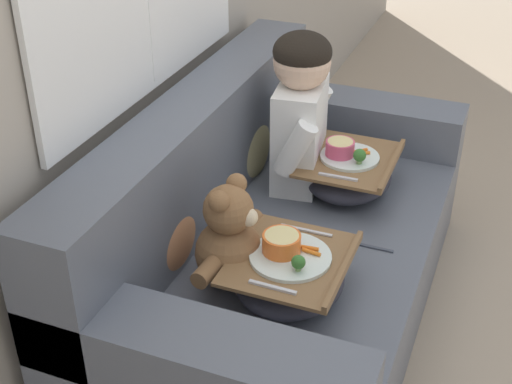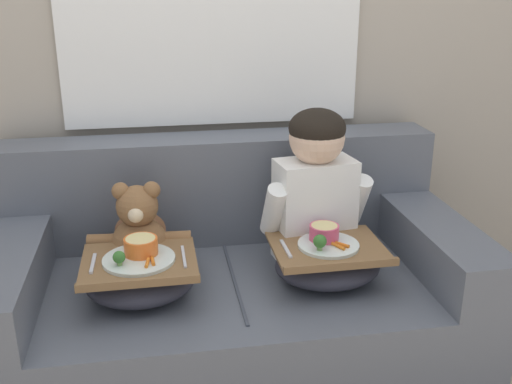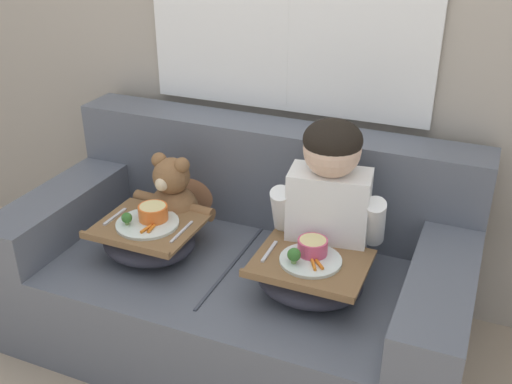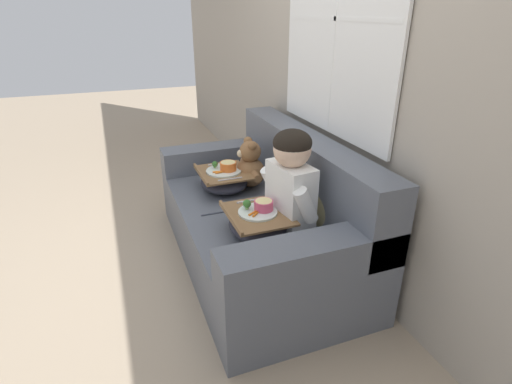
# 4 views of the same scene
# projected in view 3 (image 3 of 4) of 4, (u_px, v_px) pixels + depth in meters

# --- Properties ---
(ground_plane) EXTENTS (14.00, 14.00, 0.00)m
(ground_plane) POSITION_uv_depth(u_px,v_px,m) (239.00, 337.00, 2.58)
(ground_plane) COLOR tan
(wall_back_with_window) EXTENTS (8.00, 0.08, 2.60)m
(wall_back_with_window) POSITION_uv_depth(u_px,v_px,m) (290.00, 3.00, 2.44)
(wall_back_with_window) COLOR #A89E8E
(wall_back_with_window) RESTS_ON ground_plane
(couch) EXTENTS (1.79, 0.95, 0.85)m
(couch) POSITION_uv_depth(u_px,v_px,m) (245.00, 270.00, 2.49)
(couch) COLOR #565B66
(couch) RESTS_ON ground_plane
(throw_pillow_behind_child) EXTENTS (0.34, 0.16, 0.35)m
(throw_pillow_behind_child) POSITION_uv_depth(u_px,v_px,m) (342.00, 207.00, 2.45)
(throw_pillow_behind_child) COLOR tan
(throw_pillow_behind_child) RESTS_ON couch
(throw_pillow_behind_teddy) EXTENTS (0.31, 0.15, 0.32)m
(throw_pillow_behind_teddy) POSITION_uv_depth(u_px,v_px,m) (196.00, 179.00, 2.68)
(throw_pillow_behind_teddy) COLOR #B2754C
(throw_pillow_behind_teddy) RESTS_ON couch
(child_figure) EXTENTS (0.44, 0.23, 0.60)m
(child_figure) POSITION_uv_depth(u_px,v_px,m) (330.00, 190.00, 2.20)
(child_figure) COLOR white
(child_figure) RESTS_ON couch
(teddy_bear) EXTENTS (0.39, 0.27, 0.36)m
(teddy_bear) POSITION_uv_depth(u_px,v_px,m) (172.00, 201.00, 2.51)
(teddy_bear) COLOR brown
(teddy_bear) RESTS_ON couch
(lap_tray_child) EXTENTS (0.40, 0.34, 0.21)m
(lap_tray_child) POSITION_uv_depth(u_px,v_px,m) (310.00, 276.00, 2.15)
(lap_tray_child) COLOR #2D2D38
(lap_tray_child) RESTS_ON child_figure
(lap_tray_teddy) EXTENTS (0.39, 0.35, 0.21)m
(lap_tray_teddy) POSITION_uv_depth(u_px,v_px,m) (149.00, 238.00, 2.39)
(lap_tray_teddy) COLOR #2D2D38
(lap_tray_teddy) RESTS_ON teddy_bear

